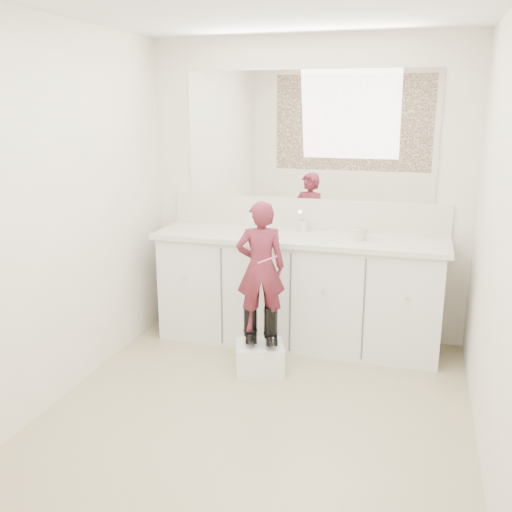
% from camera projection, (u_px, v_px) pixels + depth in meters
% --- Properties ---
extents(floor, '(3.00, 3.00, 0.00)m').
position_uv_depth(floor, '(255.00, 417.00, 3.54)').
color(floor, '#8A7B5A').
rests_on(floor, ground).
extents(wall_back, '(2.60, 0.00, 2.60)m').
position_uv_depth(wall_back, '(307.00, 191.00, 4.62)').
color(wall_back, beige).
rests_on(wall_back, floor).
extents(wall_front, '(2.60, 0.00, 2.60)m').
position_uv_depth(wall_front, '(125.00, 321.00, 1.84)').
color(wall_front, beige).
rests_on(wall_front, floor).
extents(wall_left, '(0.00, 3.00, 3.00)m').
position_uv_depth(wall_left, '(57.00, 216.00, 3.58)').
color(wall_left, beige).
rests_on(wall_left, floor).
extents(wall_right, '(0.00, 3.00, 3.00)m').
position_uv_depth(wall_right, '(502.00, 243.00, 2.88)').
color(wall_right, beige).
rests_on(wall_right, floor).
extents(vanity_cabinet, '(2.20, 0.55, 0.85)m').
position_uv_depth(vanity_cabinet, '(298.00, 292.00, 4.57)').
color(vanity_cabinet, silver).
rests_on(vanity_cabinet, floor).
extents(countertop, '(2.28, 0.58, 0.04)m').
position_uv_depth(countertop, '(299.00, 238.00, 4.44)').
color(countertop, beige).
rests_on(countertop, vanity_cabinet).
extents(backsplash, '(2.28, 0.03, 0.25)m').
position_uv_depth(backsplash, '(306.00, 214.00, 4.66)').
color(backsplash, beige).
rests_on(backsplash, countertop).
extents(mirror, '(2.00, 0.02, 1.00)m').
position_uv_depth(mirror, '(308.00, 136.00, 4.50)').
color(mirror, white).
rests_on(mirror, wall_back).
extents(dot_panel, '(2.00, 0.01, 1.20)m').
position_uv_depth(dot_panel, '(118.00, 181.00, 1.73)').
color(dot_panel, '#472819').
rests_on(dot_panel, wall_front).
extents(faucet, '(0.08, 0.08, 0.10)m').
position_uv_depth(faucet, '(303.00, 225.00, 4.57)').
color(faucet, silver).
rests_on(faucet, countertop).
extents(cup, '(0.12, 0.12, 0.09)m').
position_uv_depth(cup, '(361.00, 234.00, 4.28)').
color(cup, beige).
rests_on(cup, countertop).
extents(soap_bottle, '(0.11, 0.11, 0.19)m').
position_uv_depth(soap_bottle, '(251.00, 221.00, 4.50)').
color(soap_bottle, beige).
rests_on(soap_bottle, countertop).
extents(step_stool, '(0.41, 0.38, 0.22)m').
position_uv_depth(step_stool, '(260.00, 358.00, 4.11)').
color(step_stool, silver).
rests_on(step_stool, floor).
extents(boot_left, '(0.16, 0.21, 0.28)m').
position_uv_depth(boot_left, '(250.00, 324.00, 4.08)').
color(boot_left, black).
rests_on(boot_left, step_stool).
extents(boot_right, '(0.16, 0.21, 0.28)m').
position_uv_depth(boot_right, '(271.00, 326.00, 4.04)').
color(boot_right, black).
rests_on(boot_right, step_stool).
extents(toddler, '(0.40, 0.32, 0.94)m').
position_uv_depth(toddler, '(261.00, 267.00, 3.95)').
color(toddler, '#972E4A').
rests_on(toddler, step_stool).
extents(toothbrush, '(0.13, 0.06, 0.06)m').
position_uv_depth(toothbrush, '(267.00, 260.00, 3.84)').
color(toothbrush, '#D1518C').
rests_on(toothbrush, toddler).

